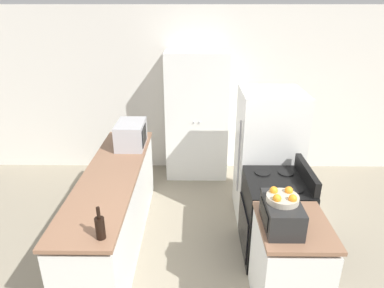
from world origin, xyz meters
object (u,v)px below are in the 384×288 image
microwave (131,134)px  wine_bottle (100,227)px  toaster_oven (282,214)px  refrigerator (267,156)px  stove (274,217)px  pantry_cabinet (197,117)px  fruit_bowl (283,197)px

microwave → wine_bottle: (0.08, -1.86, -0.06)m
wine_bottle → toaster_oven: (1.45, 0.17, 0.01)m
microwave → refrigerator: bearing=-4.3°
stove → wine_bottle: size_ratio=3.81×
pantry_cabinet → toaster_oven: size_ratio=4.39×
microwave → fruit_bowl: size_ratio=1.96×
pantry_cabinet → refrigerator: size_ratio=1.18×
stove → pantry_cabinet: bearing=113.7°
refrigerator → wine_bottle: refrigerator is taller
refrigerator → fruit_bowl: bearing=-97.5°
microwave → stove: bearing=-28.6°
refrigerator → microwave: (-1.73, 0.13, 0.24)m
pantry_cabinet → toaster_oven: bearing=-75.6°
microwave → wine_bottle: size_ratio=1.81×
toaster_oven → pantry_cabinet: bearing=104.4°
toaster_oven → fruit_bowl: size_ratio=1.72×
pantry_cabinet → toaster_oven: pantry_cabinet is taller
stove → refrigerator: size_ratio=0.64×
microwave → fruit_bowl: fruit_bowl is taller
stove → microwave: (-1.68, 0.92, 0.61)m
refrigerator → toaster_oven: bearing=-97.3°
stove → refrigerator: 0.87m
pantry_cabinet → wine_bottle: 2.96m
pantry_cabinet → microwave: pantry_cabinet is taller
fruit_bowl → pantry_cabinet: bearing=104.4°
stove → refrigerator: refrigerator is taller
refrigerator → microwave: refrigerator is taller
pantry_cabinet → wine_bottle: (-0.76, -2.86, 0.03)m
stove → wine_bottle: bearing=-149.6°
stove → toaster_oven: bearing=-101.1°
pantry_cabinet → toaster_oven: (0.69, -2.68, 0.05)m
microwave → wine_bottle: 1.86m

